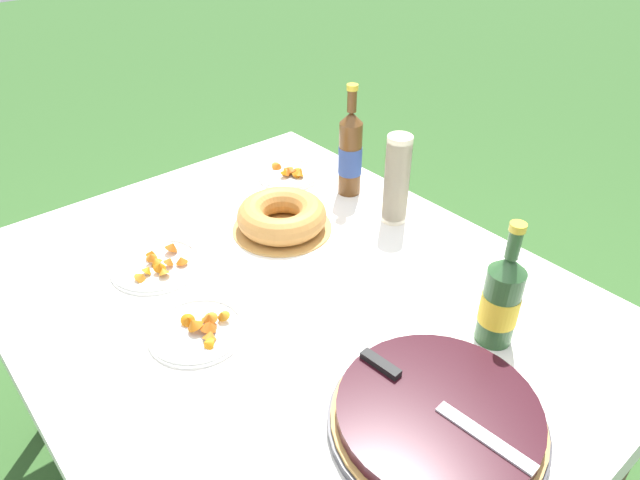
# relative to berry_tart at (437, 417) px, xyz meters

# --- Properties ---
(ground_plane) EXTENTS (16.00, 16.00, 0.00)m
(ground_plane) POSITION_rel_berry_tart_xyz_m (-0.50, 0.03, -0.78)
(ground_plane) COLOR #335B28
(garden_table) EXTENTS (1.52, 1.20, 0.75)m
(garden_table) POSITION_rel_berry_tart_xyz_m (-0.50, 0.03, -0.10)
(garden_table) COLOR brown
(garden_table) RESTS_ON ground_plane
(tablecloth) EXTENTS (1.53, 1.21, 0.10)m
(tablecloth) POSITION_rel_berry_tart_xyz_m (-0.50, 0.03, -0.04)
(tablecloth) COLOR white
(tablecloth) RESTS_ON garden_table
(berry_tart) EXTENTS (0.41, 0.41, 0.06)m
(berry_tart) POSITION_rel_berry_tart_xyz_m (0.00, 0.00, 0.00)
(berry_tart) COLOR #38383D
(berry_tart) RESTS_ON tablecloth
(serving_knife) EXTENTS (0.38, 0.06, 0.01)m
(serving_knife) POSITION_rel_berry_tart_xyz_m (-0.03, -0.00, 0.04)
(serving_knife) COLOR silver
(serving_knife) RESTS_ON berry_tart
(bundt_cake) EXTENTS (0.29, 0.29, 0.08)m
(bundt_cake) POSITION_rel_berry_tart_xyz_m (-0.73, 0.19, 0.01)
(bundt_cake) COLOR tan
(bundt_cake) RESTS_ON tablecloth
(cup_stack) EXTENTS (0.07, 0.07, 0.27)m
(cup_stack) POSITION_rel_berry_tart_xyz_m (-0.56, 0.47, 0.10)
(cup_stack) COLOR beige
(cup_stack) RESTS_ON tablecloth
(cider_bottle_green) EXTENTS (0.08, 0.08, 0.30)m
(cider_bottle_green) POSITION_rel_berry_tart_xyz_m (-0.07, 0.28, 0.08)
(cider_bottle_green) COLOR #2D562D
(cider_bottle_green) RESTS_ON tablecloth
(cider_bottle_amber) EXTENTS (0.07, 0.07, 0.35)m
(cider_bottle_amber) POSITION_rel_berry_tart_xyz_m (-0.77, 0.49, 0.11)
(cider_bottle_amber) COLOR brown
(cider_bottle_amber) RESTS_ON tablecloth
(snack_plate_near) EXTENTS (0.21, 0.21, 0.05)m
(snack_plate_near) POSITION_rel_berry_tart_xyz_m (-0.97, 0.40, -0.02)
(snack_plate_near) COLOR white
(snack_plate_near) RESTS_ON tablecloth
(snack_plate_left) EXTENTS (0.22, 0.22, 0.05)m
(snack_plate_left) POSITION_rel_berry_tart_xyz_m (-0.51, -0.21, -0.02)
(snack_plate_left) COLOR white
(snack_plate_left) RESTS_ON tablecloth
(snack_plate_right) EXTENTS (0.23, 0.23, 0.05)m
(snack_plate_right) POSITION_rel_berry_tart_xyz_m (-0.80, -0.17, -0.02)
(snack_plate_right) COLOR white
(snack_plate_right) RESTS_ON tablecloth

